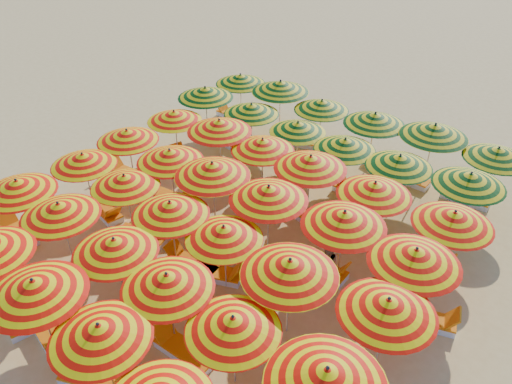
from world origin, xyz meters
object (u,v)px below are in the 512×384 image
(umbrella_2, at_px, (34,288))
(umbrella_24, at_px, (174,116))
(lounger_23, at_px, (354,191))
(lounger_28, at_px, (464,197))
(lounger_2, at_px, (49,333))
(lounger_6, at_px, (18,233))
(umbrella_37, at_px, (280,87))
(lounger_22, at_px, (239,148))
(umbrella_27, at_px, (311,162))
(umbrella_6, at_px, (18,186))
(umbrella_32, at_px, (298,127))
(lounger_12, at_px, (216,273))
(beachgoer_b, at_px, (326,265))
(umbrella_39, at_px, (375,119))
(lounger_1, at_px, (14,316))
(umbrella_3, at_px, (100,332))
(umbrella_36, at_px, (241,79))
(lounger_14, at_px, (168,197))
(lounger_17, at_px, (185,162))
(umbrella_8, at_px, (115,246))
(umbrella_33, at_px, (345,144))
(umbrella_14, at_px, (170,208))
(umbrella_30, at_px, (205,93))
(lounger_7, at_px, (184,350))
(umbrella_41, at_px, (497,153))
(umbrella_9, at_px, (167,281))
(umbrella_26, at_px, (263,145))
(lounger_18, at_px, (294,207))
(umbrella_28, at_px, (375,189))
(umbrella_34, at_px, (399,161))
(umbrella_17, at_px, (388,306))
(lounger_21, at_px, (218,138))
(umbrella_10, at_px, (233,324))
(umbrella_16, at_px, (290,268))
(umbrella_18, at_px, (127,136))
(umbrella_35, at_px, (470,179))
(lounger_3, at_px, (97,380))
(lounger_27, at_px, (406,178))
(umbrella_15, at_px, (224,233))
(lounger_19, at_px, (383,242))
(umbrella_22, at_px, (344,219))
(lounger_16, at_px, (425,319))
(umbrella_21, at_px, (269,193))
(lounger_25, at_px, (307,143))
(lounger_24, at_px, (233,114))
(umbrella_31, at_px, (251,109))
(lounger_15, at_px, (321,269))
(umbrella_12, at_px, (83,160))
(lounger_9, at_px, (106,211))
(lounger_26, at_px, (384,167))
(lounger_20, at_px, (424,262))
(umbrella_19, at_px, (170,156))
(lounger_13, at_px, (128,174))

(umbrella_2, xyz_separation_m, umbrella_24, (-4.31, 8.80, -0.24))
(lounger_23, height_order, lounger_28, same)
(lounger_2, height_order, lounger_6, same)
(umbrella_37, xyz_separation_m, lounger_22, (-0.50, -2.24, -2.17))
(umbrella_27, bearing_deg, umbrella_6, -134.65)
(umbrella_32, height_order, lounger_2, umbrella_32)
(lounger_12, bearing_deg, beachgoer_b, 10.25)
(umbrella_39, bearing_deg, lounger_1, -106.99)
(umbrella_2, height_order, lounger_12, umbrella_2)
(umbrella_3, bearing_deg, umbrella_36, 117.03)
(lounger_14, xyz_separation_m, lounger_17, (-1.25, 2.18, 0.00))
(umbrella_8, distance_m, umbrella_33, 8.83)
(umbrella_14, xyz_separation_m, umbrella_30, (-4.72, 6.70, 0.08))
(lounger_7, bearing_deg, umbrella_41, -110.61)
(umbrella_9, height_order, umbrella_33, umbrella_9)
(lounger_28, bearing_deg, lounger_1, 55.91)
(umbrella_26, distance_m, lounger_18, 2.48)
(umbrella_28, relative_size, umbrella_34, 1.06)
(umbrella_17, height_order, lounger_21, umbrella_17)
(umbrella_26, height_order, umbrella_28, umbrella_28)
(umbrella_10, bearing_deg, umbrella_16, 86.74)
(umbrella_18, bearing_deg, umbrella_35, 22.85)
(umbrella_24, height_order, lounger_3, umbrella_24)
(lounger_27, bearing_deg, umbrella_18, 41.43)
(umbrella_32, bearing_deg, lounger_7, -73.88)
(umbrella_15, height_order, lounger_19, umbrella_15)
(umbrella_35, relative_size, lounger_22, 1.49)
(umbrella_15, height_order, lounger_28, umbrella_15)
(umbrella_9, height_order, umbrella_32, umbrella_9)
(umbrella_22, xyz_separation_m, lounger_16, (2.77, -0.07, -2.11))
(umbrella_22, height_order, lounger_22, umbrella_22)
(umbrella_37, bearing_deg, lounger_12, -66.38)
(umbrella_21, bearing_deg, umbrella_27, 88.89)
(lounger_7, distance_m, lounger_25, 11.68)
(umbrella_21, distance_m, lounger_25, 7.46)
(umbrella_10, xyz_separation_m, umbrella_22, (0.18, 4.61, 0.20))
(lounger_24, bearing_deg, umbrella_24, 99.11)
(umbrella_31, height_order, lounger_15, umbrella_31)
(lounger_14, bearing_deg, umbrella_9, -49.01)
(umbrella_12, distance_m, lounger_9, 2.01)
(lounger_24, bearing_deg, lounger_26, 178.62)
(umbrella_24, xyz_separation_m, lounger_20, (10.60, 0.07, -1.88))
(lounger_2, relative_size, lounger_7, 1.04)
(lounger_18, bearing_deg, lounger_27, -103.21)
(umbrella_19, xyz_separation_m, lounger_21, (-2.05, 4.67, -2.00))
(umbrella_33, bearing_deg, umbrella_34, 1.04)
(umbrella_8, height_order, lounger_6, umbrella_8)
(umbrella_24, bearing_deg, umbrella_6, -90.88)
(umbrella_14, xyz_separation_m, lounger_13, (-5.10, 2.41, -1.98))
(lounger_7, bearing_deg, umbrella_22, -111.02)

